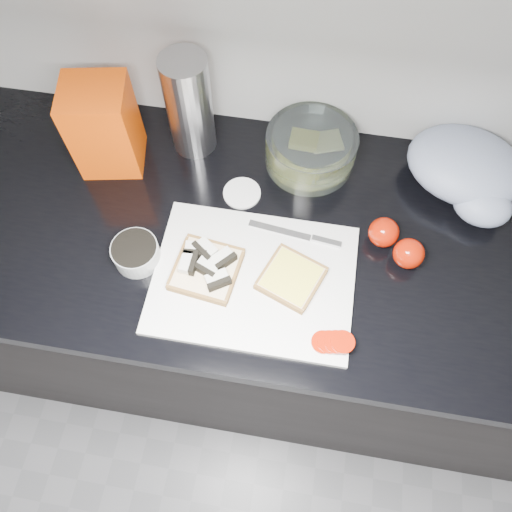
{
  "coord_description": "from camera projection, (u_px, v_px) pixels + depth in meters",
  "views": [
    {
      "loc": [
        0.02,
        0.67,
        1.82
      ],
      "look_at": [
        -0.05,
        1.11,
        0.95
      ],
      "focal_mm": 35.0,
      "sensor_mm": 36.0,
      "label": 1
    }
  ],
  "objects": [
    {
      "name": "glass_bowl",
      "position": [
        311.0,
        149.0,
        1.11
      ],
      "size": [
        0.2,
        0.2,
        0.08
      ],
      "rotation": [
        0.0,
        0.0,
        -0.05
      ],
      "color": "silver",
      "rests_on": "countertop"
    },
    {
      "name": "tomato_slices",
      "position": [
        333.0,
        342.0,
        0.93
      ],
      "size": [
        0.09,
        0.06,
        0.02
      ],
      "rotation": [
        0.0,
        0.0,
        -0.38
      ],
      "color": "#A71703",
      "rests_on": "cutting_board"
    },
    {
      "name": "tub_lid",
      "position": [
        242.0,
        193.0,
        1.1
      ],
      "size": [
        0.1,
        0.1,
        0.01
      ],
      "primitive_type": "cylinder",
      "rotation": [
        0.0,
        0.0,
        -0.2
      ],
      "color": "white",
      "rests_on": "countertop"
    },
    {
      "name": "seed_tub",
      "position": [
        136.0,
        252.0,
        1.0
      ],
      "size": [
        0.09,
        0.09,
        0.05
      ],
      "color": "#A0A5A5",
      "rests_on": "countertop"
    },
    {
      "name": "steel_canister",
      "position": [
        189.0,
        106.0,
        1.06
      ],
      "size": [
        0.1,
        0.1,
        0.24
      ],
      "primitive_type": "cylinder",
      "color": "#A5A5A9",
      "rests_on": "countertop"
    },
    {
      "name": "bread_left",
      "position": [
        206.0,
        267.0,
        0.99
      ],
      "size": [
        0.15,
        0.15,
        0.04
      ],
      "rotation": [
        0.0,
        0.0,
        -0.13
      ],
      "color": "#F8E3AF",
      "rests_on": "cutting_board"
    },
    {
      "name": "cutting_board",
      "position": [
        254.0,
        279.0,
        1.0
      ],
      "size": [
        0.4,
        0.3,
        0.01
      ],
      "primitive_type": "cube",
      "color": "silver",
      "rests_on": "countertop"
    },
    {
      "name": "bread_bag",
      "position": [
        104.0,
        127.0,
        1.06
      ],
      "size": [
        0.15,
        0.14,
        0.21
      ],
      "primitive_type": "cube",
      "rotation": [
        0.0,
        0.0,
        0.19
      ],
      "color": "#F94804",
      "rests_on": "countertop"
    },
    {
      "name": "countertop",
      "position": [
        288.0,
        238.0,
        1.07
      ],
      "size": [
        3.5,
        0.64,
        0.04
      ],
      "primitive_type": "cube",
      "color": "black",
      "rests_on": "base_cabinet"
    },
    {
      "name": "base_cabinet",
      "position": [
        279.0,
        312.0,
        1.47
      ],
      "size": [
        3.5,
        0.6,
        0.86
      ],
      "primitive_type": "cube",
      "color": "black",
      "rests_on": "ground"
    },
    {
      "name": "whole_tomatoes",
      "position": [
        396.0,
        243.0,
        1.01
      ],
      "size": [
        0.11,
        0.1,
        0.06
      ],
      "rotation": [
        0.0,
        0.0,
        -0.35
      ],
      "color": "#A71703",
      "rests_on": "countertop"
    },
    {
      "name": "grocery_bag",
      "position": [
        468.0,
        171.0,
        1.07
      ],
      "size": [
        0.3,
        0.28,
        0.11
      ],
      "rotation": [
        0.0,
        0.0,
        -0.28
      ],
      "color": "#97A4B9",
      "rests_on": "countertop"
    },
    {
      "name": "knife",
      "position": [
        306.0,
        237.0,
        1.03
      ],
      "size": [
        0.2,
        0.04,
        0.01
      ],
      "rotation": [
        0.0,
        0.0,
        -0.12
      ],
      "color": "#B0B0B5",
      "rests_on": "cutting_board"
    },
    {
      "name": "bread_right",
      "position": [
        291.0,
        278.0,
        0.99
      ],
      "size": [
        0.15,
        0.15,
        0.02
      ],
      "rotation": [
        0.0,
        0.0,
        -0.37
      ],
      "color": "#F8E3AF",
      "rests_on": "cutting_board"
    }
  ]
}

